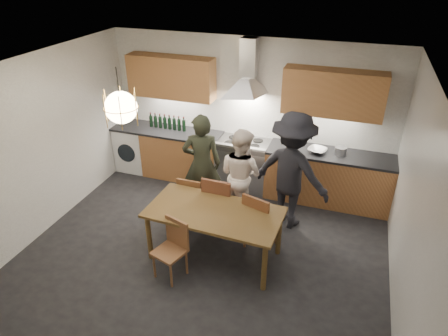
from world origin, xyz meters
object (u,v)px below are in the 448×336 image
(chair_back_left, at_px, (192,197))
(mixing_bowl, at_px, (317,150))
(chair_front, at_px, (173,245))
(stock_pot, at_px, (341,151))
(person_left, at_px, (202,164))
(wine_bottles, at_px, (167,122))
(person_right, at_px, (292,171))
(person_mid, at_px, (241,174))
(dining_table, at_px, (214,217))

(chair_back_left, distance_m, mixing_bowl, 2.18)
(chair_back_left, relative_size, chair_front, 1.02)
(stock_pot, bearing_deg, mixing_bowl, -174.10)
(chair_front, distance_m, person_left, 1.59)
(person_left, xyz_separation_m, wine_bottles, (-1.06, 0.97, 0.20))
(person_left, relative_size, stock_pot, 8.90)
(person_right, distance_m, stock_pot, 1.05)
(person_mid, distance_m, wine_bottles, 1.97)
(chair_back_left, relative_size, person_right, 0.45)
(person_mid, bearing_deg, chair_front, 99.10)
(person_mid, xyz_separation_m, wine_bottles, (-1.70, 0.96, 0.28))
(person_right, xyz_separation_m, wine_bottles, (-2.47, 0.91, 0.12))
(dining_table, distance_m, person_mid, 1.07)
(chair_back_left, height_order, wine_bottles, wine_bottles)
(dining_table, bearing_deg, stock_pot, 55.68)
(chair_back_left, distance_m, person_left, 0.57)
(person_mid, distance_m, mixing_bowl, 1.35)
(dining_table, relative_size, chair_front, 2.24)
(dining_table, height_order, stock_pot, stock_pot)
(dining_table, xyz_separation_m, mixing_bowl, (1.09, 1.91, 0.27))
(dining_table, bearing_deg, mixing_bowl, 62.67)
(person_right, distance_m, mixing_bowl, 0.84)
(person_left, relative_size, mixing_bowl, 5.62)
(person_mid, height_order, person_right, person_right)
(stock_pot, bearing_deg, person_right, -127.27)
(dining_table, height_order, chair_back_left, chair_back_left)
(dining_table, relative_size, mixing_bowl, 6.16)
(stock_pot, bearing_deg, dining_table, -126.68)
(person_left, height_order, person_right, person_right)
(dining_table, bearing_deg, chair_front, -126.56)
(wine_bottles, bearing_deg, person_right, -20.16)
(mixing_bowl, xyz_separation_m, wine_bottles, (-2.74, 0.11, 0.10))
(chair_front, relative_size, stock_pot, 4.35)
(stock_pot, height_order, wine_bottles, wine_bottles)
(chair_front, height_order, person_right, person_right)
(dining_table, relative_size, stock_pot, 9.76)
(mixing_bowl, distance_m, wine_bottles, 2.74)
(dining_table, distance_m, person_right, 1.40)
(dining_table, bearing_deg, chair_back_left, 136.71)
(person_mid, bearing_deg, person_left, 26.15)
(person_mid, bearing_deg, chair_back_left, 60.19)
(person_right, xyz_separation_m, mixing_bowl, (0.27, 0.79, 0.02))
(dining_table, relative_size, person_left, 1.10)
(person_mid, bearing_deg, wine_bottles, -4.35)
(dining_table, bearing_deg, person_mid, 89.72)
(person_right, height_order, mixing_bowl, person_right)
(stock_pot, distance_m, wine_bottles, 3.10)
(person_right, bearing_deg, chair_back_left, 37.43)
(dining_table, xyz_separation_m, wine_bottles, (-1.65, 2.02, 0.37))
(person_mid, bearing_deg, stock_pot, -122.82)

